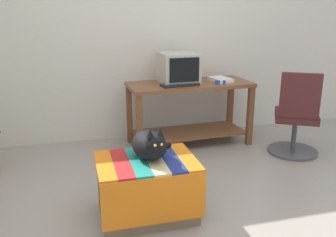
{
  "coord_description": "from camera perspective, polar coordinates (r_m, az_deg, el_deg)",
  "views": [
    {
      "loc": [
        -0.86,
        -2.16,
        1.49
      ],
      "look_at": [
        -0.05,
        0.85,
        0.55
      ],
      "focal_mm": 39.34,
      "sensor_mm": 36.0,
      "label": 1
    }
  ],
  "objects": [
    {
      "name": "office_chair",
      "position": [
        4.01,
        19.26,
        -0.15
      ],
      "size": [
        0.57,
        0.57,
        0.89
      ],
      "rotation": [
        0.0,
        0.0,
        2.63
      ],
      "color": "#4C4C51",
      "rests_on": "ground_plane"
    },
    {
      "name": "book",
      "position": [
        4.13,
        8.13,
        5.99
      ],
      "size": [
        0.22,
        0.3,
        0.04
      ],
      "primitive_type": "cube",
      "rotation": [
        0.0,
        0.0,
        0.19
      ],
      "color": "white",
      "rests_on": "desk"
    },
    {
      "name": "tv_monitor",
      "position": [
        4.02,
        1.58,
        7.8
      ],
      "size": [
        0.41,
        0.42,
        0.32
      ],
      "rotation": [
        0.0,
        0.0,
        0.05
      ],
      "color": "#BCB7A8",
      "rests_on": "desk"
    },
    {
      "name": "keyboard",
      "position": [
        3.87,
        1.87,
        5.26
      ],
      "size": [
        0.42,
        0.2,
        0.02
      ],
      "primitive_type": "cube",
      "rotation": [
        0.0,
        0.0,
        0.14
      ],
      "color": "black",
      "rests_on": "desk"
    },
    {
      "name": "desk",
      "position": [
        4.09,
        3.33,
        2.44
      ],
      "size": [
        1.37,
        0.63,
        0.71
      ],
      "rotation": [
        0.0,
        0.0,
        0.05
      ],
      "color": "brown",
      "rests_on": "ground_plane"
    },
    {
      "name": "ground_plane",
      "position": [
        2.76,
        5.8,
        -15.99
      ],
      "size": [
        14.0,
        14.0,
        0.0
      ],
      "primitive_type": "plane",
      "color": "#9E9389"
    },
    {
      "name": "stapler",
      "position": [
        4.0,
        8.09,
        5.62
      ],
      "size": [
        0.11,
        0.05,
        0.04
      ],
      "primitive_type": "cube",
      "rotation": [
        0.0,
        0.0,
        1.46
      ],
      "color": "#2342B7",
      "rests_on": "desk"
    },
    {
      "name": "ottoman_with_blanket",
      "position": [
        2.75,
        -3.29,
        -10.66
      ],
      "size": [
        0.71,
        0.55,
        0.44
      ],
      "color": "#7A664C",
      "rests_on": "ground_plane"
    },
    {
      "name": "cat",
      "position": [
        2.64,
        -2.77,
        -4.08
      ],
      "size": [
        0.35,
        0.39,
        0.27
      ],
      "rotation": [
        0.0,
        0.0,
        0.13
      ],
      "color": "black",
      "rests_on": "ottoman_with_blanket"
    },
    {
      "name": "back_wall",
      "position": [
        4.3,
        -3.6,
        14.23
      ],
      "size": [
        8.0,
        0.1,
        2.6
      ],
      "primitive_type": "cube",
      "color": "silver",
      "rests_on": "ground_plane"
    }
  ]
}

